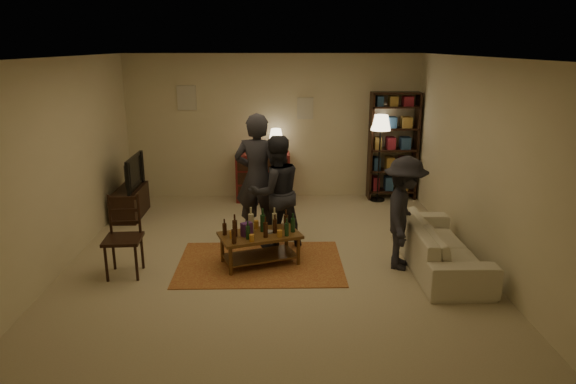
{
  "coord_description": "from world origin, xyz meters",
  "views": [
    {
      "loc": [
        0.05,
        -6.66,
        2.85
      ],
      "look_at": [
        0.21,
        0.1,
        0.9
      ],
      "focal_mm": 32.0,
      "sensor_mm": 36.0,
      "label": 1
    }
  ],
  "objects_px": {
    "coffee_table": "(260,237)",
    "person_by_sofa": "(404,213)",
    "bookshelf": "(393,145)",
    "tv_stand": "(130,195)",
    "floor_lamp": "(381,129)",
    "sofa": "(439,245)",
    "person_left": "(258,178)",
    "dining_chair": "(124,232)",
    "dresser": "(263,176)",
    "person_right": "(276,192)"
  },
  "relations": [
    {
      "from": "dresser",
      "to": "person_left",
      "type": "relative_size",
      "value": 0.71
    },
    {
      "from": "person_left",
      "to": "coffee_table",
      "type": "bearing_deg",
      "value": 106.09
    },
    {
      "from": "dining_chair",
      "to": "person_left",
      "type": "relative_size",
      "value": 0.55
    },
    {
      "from": "dresser",
      "to": "bookshelf",
      "type": "bearing_deg",
      "value": 1.57
    },
    {
      "from": "tv_stand",
      "to": "person_by_sofa",
      "type": "xyz_separation_m",
      "value": [
        4.14,
        -2.19,
        0.36
      ]
    },
    {
      "from": "dining_chair",
      "to": "person_by_sofa",
      "type": "height_order",
      "value": "person_by_sofa"
    },
    {
      "from": "coffee_table",
      "to": "sofa",
      "type": "relative_size",
      "value": 0.57
    },
    {
      "from": "floor_lamp",
      "to": "sofa",
      "type": "height_order",
      "value": "floor_lamp"
    },
    {
      "from": "person_right",
      "to": "dining_chair",
      "type": "bearing_deg",
      "value": 2.95
    },
    {
      "from": "tv_stand",
      "to": "person_left",
      "type": "bearing_deg",
      "value": -27.05
    },
    {
      "from": "coffee_table",
      "to": "person_by_sofa",
      "type": "distance_m",
      "value": 1.92
    },
    {
      "from": "floor_lamp",
      "to": "coffee_table",
      "type": "bearing_deg",
      "value": -126.62
    },
    {
      "from": "dresser",
      "to": "floor_lamp",
      "type": "distance_m",
      "value": 2.34
    },
    {
      "from": "floor_lamp",
      "to": "sofa",
      "type": "relative_size",
      "value": 0.78
    },
    {
      "from": "coffee_table",
      "to": "person_by_sofa",
      "type": "bearing_deg",
      "value": -4.14
    },
    {
      "from": "bookshelf",
      "to": "sofa",
      "type": "distance_m",
      "value": 3.26
    },
    {
      "from": "dining_chair",
      "to": "person_left",
      "type": "height_order",
      "value": "person_left"
    },
    {
      "from": "bookshelf",
      "to": "person_left",
      "type": "relative_size",
      "value": 1.05
    },
    {
      "from": "coffee_table",
      "to": "dining_chair",
      "type": "xyz_separation_m",
      "value": [
        -1.72,
        -0.24,
        0.16
      ]
    },
    {
      "from": "person_right",
      "to": "coffee_table",
      "type": "bearing_deg",
      "value": 49.71
    },
    {
      "from": "bookshelf",
      "to": "person_right",
      "type": "bearing_deg",
      "value": -132.43
    },
    {
      "from": "dining_chair",
      "to": "floor_lamp",
      "type": "relative_size",
      "value": 0.65
    },
    {
      "from": "tv_stand",
      "to": "dresser",
      "type": "xyz_separation_m",
      "value": [
        2.25,
        0.91,
        0.09
      ]
    },
    {
      "from": "sofa",
      "to": "tv_stand",
      "type": "bearing_deg",
      "value": 64.66
    },
    {
      "from": "bookshelf",
      "to": "tv_stand",
      "type": "bearing_deg",
      "value": -168.2
    },
    {
      "from": "sofa",
      "to": "bookshelf",
      "type": "bearing_deg",
      "value": -0.82
    },
    {
      "from": "coffee_table",
      "to": "floor_lamp",
      "type": "xyz_separation_m",
      "value": [
        2.14,
        2.88,
        0.98
      ]
    },
    {
      "from": "sofa",
      "to": "dresser",
      "type": "bearing_deg",
      "value": 37.54
    },
    {
      "from": "person_by_sofa",
      "to": "person_left",
      "type": "bearing_deg",
      "value": 79.8
    },
    {
      "from": "floor_lamp",
      "to": "person_left",
      "type": "height_order",
      "value": "person_left"
    },
    {
      "from": "dresser",
      "to": "sofa",
      "type": "bearing_deg",
      "value": -52.46
    },
    {
      "from": "person_left",
      "to": "person_by_sofa",
      "type": "height_order",
      "value": "person_left"
    },
    {
      "from": "person_by_sofa",
      "to": "floor_lamp",
      "type": "bearing_deg",
      "value": 13.64
    },
    {
      "from": "coffee_table",
      "to": "person_by_sofa",
      "type": "xyz_separation_m",
      "value": [
        1.88,
        -0.14,
        0.36
      ]
    },
    {
      "from": "dresser",
      "to": "person_by_sofa",
      "type": "relative_size",
      "value": 0.91
    },
    {
      "from": "floor_lamp",
      "to": "person_left",
      "type": "bearing_deg",
      "value": -138.2
    },
    {
      "from": "dresser",
      "to": "person_left",
      "type": "xyz_separation_m",
      "value": [
        -0.03,
        -2.05,
        0.48
      ]
    },
    {
      "from": "dining_chair",
      "to": "tv_stand",
      "type": "height_order",
      "value": "tv_stand"
    },
    {
      "from": "coffee_table",
      "to": "bookshelf",
      "type": "xyz_separation_m",
      "value": [
        2.42,
        3.04,
        0.64
      ]
    },
    {
      "from": "bookshelf",
      "to": "person_by_sofa",
      "type": "bearing_deg",
      "value": -99.76
    },
    {
      "from": "dining_chair",
      "to": "person_right",
      "type": "xyz_separation_m",
      "value": [
        1.94,
        0.86,
        0.27
      ]
    },
    {
      "from": "coffee_table",
      "to": "person_by_sofa",
      "type": "height_order",
      "value": "person_by_sofa"
    },
    {
      "from": "tv_stand",
      "to": "dresser",
      "type": "height_order",
      "value": "dresser"
    },
    {
      "from": "floor_lamp",
      "to": "person_right",
      "type": "xyz_separation_m",
      "value": [
        -1.92,
        -2.26,
        -0.55
      ]
    },
    {
      "from": "dresser",
      "to": "person_right",
      "type": "height_order",
      "value": "person_right"
    },
    {
      "from": "tv_stand",
      "to": "person_by_sofa",
      "type": "relative_size",
      "value": 0.71
    },
    {
      "from": "floor_lamp",
      "to": "person_by_sofa",
      "type": "distance_m",
      "value": 3.09
    },
    {
      "from": "tv_stand",
      "to": "person_left",
      "type": "relative_size",
      "value": 0.55
    },
    {
      "from": "coffee_table",
      "to": "bookshelf",
      "type": "bearing_deg",
      "value": 51.42
    },
    {
      "from": "sofa",
      "to": "dining_chair",
      "type": "bearing_deg",
      "value": 91.32
    }
  ]
}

